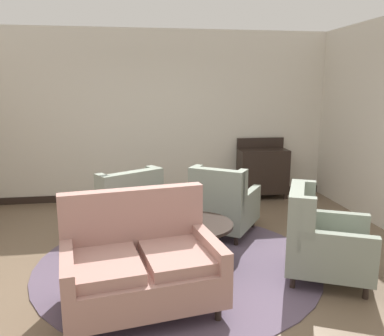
% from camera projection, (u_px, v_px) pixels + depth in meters
% --- Properties ---
extents(ground, '(8.54, 8.54, 0.00)m').
position_uv_depth(ground, '(181.00, 274.00, 4.25)').
color(ground, brown).
extents(wall_back, '(6.26, 0.08, 2.94)m').
position_uv_depth(wall_back, '(159.00, 116.00, 6.89)').
color(wall_back, silver).
rests_on(wall_back, ground).
extents(baseboard_back, '(6.10, 0.03, 0.12)m').
position_uv_depth(baseboard_back, '(160.00, 195.00, 7.13)').
color(baseboard_back, black).
rests_on(baseboard_back, ground).
extents(area_rug, '(3.22, 3.22, 0.01)m').
position_uv_depth(area_rug, '(178.00, 262.00, 4.54)').
color(area_rug, '#5B4C60').
rests_on(area_rug, ground).
extents(coffee_table, '(0.85, 0.85, 0.53)m').
position_uv_depth(coffee_table, '(195.00, 232.00, 4.31)').
color(coffee_table, black).
rests_on(coffee_table, ground).
extents(porcelain_vase, '(0.16, 0.16, 0.37)m').
position_uv_depth(porcelain_vase, '(192.00, 210.00, 4.24)').
color(porcelain_vase, '#4C7A66').
rests_on(porcelain_vase, coffee_table).
extents(settee, '(1.50, 1.12, 1.04)m').
position_uv_depth(settee, '(141.00, 264.00, 3.56)').
color(settee, tan).
rests_on(settee, ground).
extents(armchair_far_left, '(1.09, 1.13, 0.97)m').
position_uv_depth(armchair_far_left, '(224.00, 206.00, 5.29)').
color(armchair_far_left, gray).
rests_on(armchair_far_left, ground).
extents(armchair_beside_settee, '(1.10, 1.09, 0.99)m').
position_uv_depth(armchair_beside_settee, '(124.00, 212.00, 5.00)').
color(armchair_beside_settee, gray).
rests_on(armchair_beside_settee, ground).
extents(armchair_near_sideboard, '(1.09, 1.06, 0.97)m').
position_uv_depth(armchair_near_sideboard, '(321.00, 241.00, 4.10)').
color(armchair_near_sideboard, gray).
rests_on(armchair_near_sideboard, ground).
extents(sideboard, '(0.88, 0.41, 1.07)m').
position_uv_depth(sideboard, '(263.00, 171.00, 7.08)').
color(sideboard, black).
rests_on(sideboard, ground).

